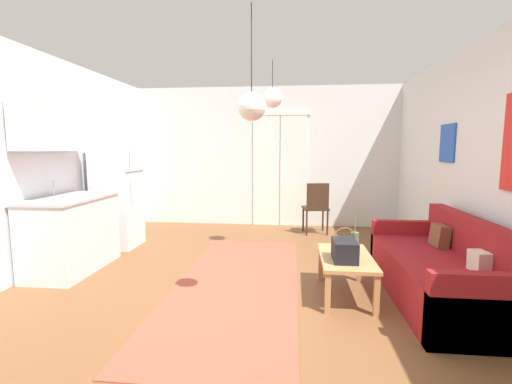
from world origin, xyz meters
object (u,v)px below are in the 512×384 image
Objects in this scene: coffee_table at (346,261)px; accent_chair at (316,205)px; couch at (444,273)px; handbag at (345,250)px; refrigerator at (117,193)px; bamboo_vase at (355,243)px; pendant_lamp_near at (252,106)px; pendant_lamp_far at (272,98)px.

accent_chair is (-0.14, 2.60, 0.15)m from coffee_table.
couch is 1.03m from handbag.
bamboo_vase is at bearing -23.34° from refrigerator.
pendant_lamp_near is 1.89m from pendant_lamp_far.
refrigerator is (-3.13, 1.65, 0.31)m from handbag.
pendant_lamp_near is at bearing -42.23° from refrigerator.
coffee_table is 0.56× the size of refrigerator.
pendant_lamp_far reaches higher than handbag.
refrigerator is 3.25m from pendant_lamp_near.
accent_chair reaches higher than bamboo_vase.
couch is 4.42m from refrigerator.
refrigerator is (-3.17, 1.51, 0.47)m from coffee_table.
pendant_lamp_near is (-1.83, -0.57, 1.56)m from couch.
refrigerator is at bearing 11.27° from accent_chair.
pendant_lamp_near is at bearing -91.75° from pendant_lamp_far.
pendant_lamp_near is (-0.75, -3.17, 1.33)m from accent_chair.
handbag is 0.55× the size of pendant_lamp_far.
accent_chair is (-0.23, 2.51, -0.02)m from bamboo_vase.
bamboo_vase is at bearing 44.51° from coffee_table.
pendant_lamp_near is at bearing -145.95° from bamboo_vase.
accent_chair is at bearing 112.66° from couch.
handbag is at bearing -104.13° from coffee_table.
handbag is at bearing 83.49° from accent_chair.
coffee_table is at bearing 75.87° from handbag.
handbag is (-0.13, -0.24, -0.01)m from bamboo_vase.
coffee_table is 2.73× the size of handbag.
accent_chair is 2.22m from pendant_lamp_far.
bamboo_vase reaches higher than coffee_table.
bamboo_vase is 2.22m from pendant_lamp_far.
accent_chair is at bearing 93.03° from coffee_table.
pendant_lamp_far reaches higher than couch.
coffee_table is at bearing -25.40° from refrigerator.
bamboo_vase is 0.48× the size of pendant_lamp_near.
bamboo_vase is 0.27× the size of refrigerator.
pendant_lamp_far reaches higher than coffee_table.
couch is 2.18× the size of accent_chair.
coffee_table is 2.36m from pendant_lamp_far.
couch is 2.12× the size of coffee_table.
handbag is at bearing -119.07° from bamboo_vase.
refrigerator is 1.77× the size of pendant_lamp_near.
accent_chair reaches higher than handbag.
refrigerator is at bearing 159.97° from couch.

